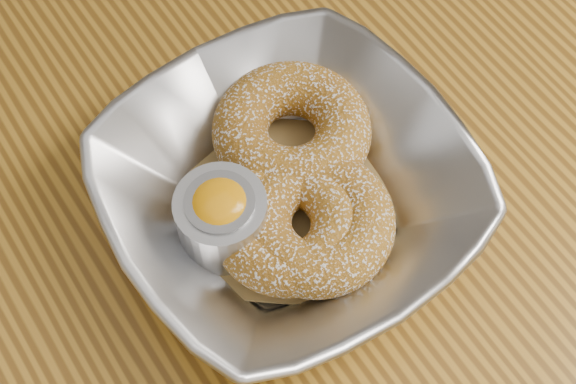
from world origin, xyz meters
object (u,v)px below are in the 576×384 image
table (268,213)px  donut_back (292,131)px  donut_extra (315,222)px  donut_front (288,224)px  serving_bowl (288,192)px  ramekin (222,217)px

table → donut_back: size_ratio=10.57×
donut_back → donut_extra: 0.07m
donut_back → donut_front: donut_back is taller
serving_bowl → ramekin: size_ratio=4.00×
serving_bowl → ramekin: (-0.05, 0.01, 0.01)m
table → donut_extra: 0.15m
donut_front → ramekin: ramekin is taller
donut_back → donut_front: 0.07m
donut_front → ramekin: size_ratio=1.69×
table → donut_extra: (-0.01, -0.08, 0.13)m
serving_bowl → ramekin: ramekin is taller
serving_bowl → donut_back: (0.03, 0.04, 0.00)m
table → serving_bowl: (-0.01, -0.05, 0.13)m
table → serving_bowl: size_ratio=4.91×
table → donut_extra: bearing=-97.4°
donut_extra → ramekin: 0.06m
donut_back → table: bearing=146.7°
table → ramekin: bearing=-143.8°
table → serving_bowl: serving_bowl is taller
table → donut_front: (-0.03, -0.07, 0.13)m
donut_extra → ramekin: size_ratio=1.76×
donut_back → donut_extra: bearing=-111.4°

